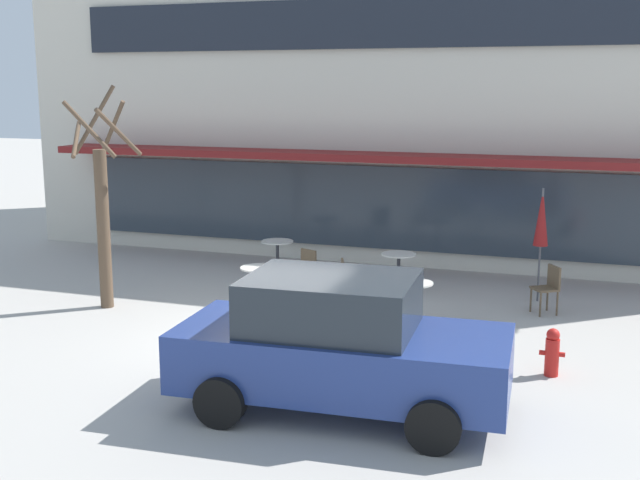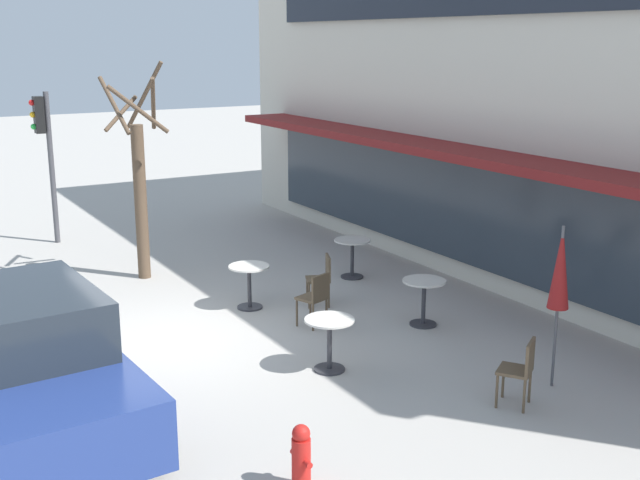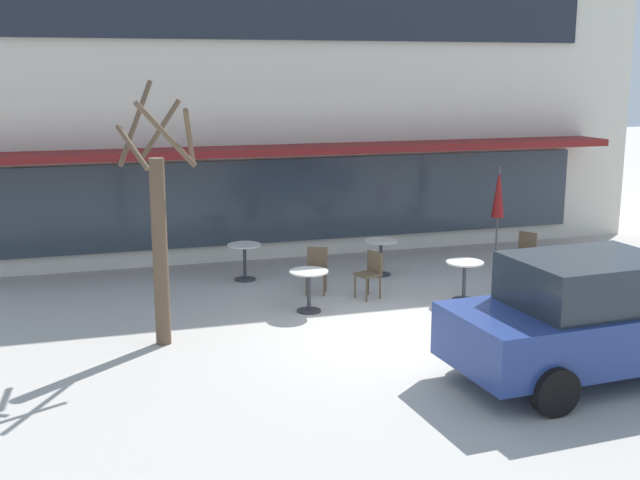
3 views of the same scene
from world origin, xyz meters
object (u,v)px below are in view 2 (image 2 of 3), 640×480
at_px(parked_sedan, 27,367).
at_px(patio_umbrella_green_folded, 560,269).
at_px(cafe_chair_0, 521,367).
at_px(cafe_chair_2, 315,296).
at_px(cafe_table_streetside, 249,279).
at_px(street_tree, 140,185).
at_px(cafe_table_near_wall, 352,252).
at_px(cafe_chair_1, 322,276).
at_px(cafe_table_mid_patio, 424,295).
at_px(traffic_light_pole, 45,142).
at_px(fire_hydrant, 301,456).
at_px(cafe_table_by_tree, 329,335).

bearing_deg(parked_sedan, patio_umbrella_green_folded, 72.15).
distance_m(cafe_chair_0, cafe_chair_2, 3.88).
height_order(cafe_table_streetside, street_tree, street_tree).
height_order(cafe_table_near_wall, cafe_chair_1, cafe_chair_1).
height_order(cafe_chair_0, street_tree, street_tree).
distance_m(cafe_chair_1, street_tree, 4.06).
bearing_deg(cafe_table_mid_patio, patio_umbrella_green_folded, 0.89).
xyz_separation_m(street_tree, traffic_light_pole, (-3.70, -0.92, 0.46)).
bearing_deg(traffic_light_pole, cafe_table_streetside, 16.51).
distance_m(cafe_chair_0, parked_sedan, 5.93).
bearing_deg(cafe_table_streetside, traffic_light_pole, -163.49).
height_order(parked_sedan, traffic_light_pole, traffic_light_pole).
height_order(patio_umbrella_green_folded, fire_hydrant, patio_umbrella_green_folded).
bearing_deg(cafe_chair_2, cafe_table_near_wall, 135.34).
xyz_separation_m(cafe_table_streetside, parked_sedan, (2.92, -4.19, 0.36)).
bearing_deg(cafe_chair_2, fire_hydrant, -31.81).
xyz_separation_m(cafe_table_streetside, patio_umbrella_green_folded, (4.95, 2.11, 1.11)).
bearing_deg(traffic_light_pole, fire_hydrant, -0.55).
distance_m(cafe_table_mid_patio, parked_sedan, 6.30).
xyz_separation_m(cafe_table_by_tree, cafe_chair_1, (-2.49, 1.35, 0.01)).
bearing_deg(traffic_light_pole, cafe_table_mid_patio, 24.74).
bearing_deg(patio_umbrella_green_folded, cafe_table_streetside, -156.95).
xyz_separation_m(cafe_chair_1, cafe_chair_2, (0.88, -0.65, 0.00)).
distance_m(cafe_chair_2, fire_hydrant, 4.78).
relative_size(parked_sedan, traffic_light_pole, 1.26).
xyz_separation_m(cafe_chair_0, cafe_chair_2, (-3.80, -0.77, 0.00)).
bearing_deg(cafe_table_by_tree, traffic_light_pole, -169.74).
xyz_separation_m(cafe_chair_2, street_tree, (-4.07, -1.49, 1.31)).
relative_size(cafe_table_mid_patio, patio_umbrella_green_folded, 0.35).
distance_m(cafe_table_mid_patio, fire_hydrant, 5.21).
xyz_separation_m(cafe_table_near_wall, cafe_chair_1, (1.14, -1.35, 0.01)).
relative_size(cafe_table_by_tree, cafe_chair_0, 0.85).
distance_m(cafe_chair_1, cafe_chair_2, 1.09).
bearing_deg(traffic_light_pole, cafe_table_near_wall, 37.46).
xyz_separation_m(cafe_table_mid_patio, parked_sedan, (0.73, -6.25, 0.36)).
xyz_separation_m(cafe_table_near_wall, parked_sedan, (3.57, -6.70, 0.36)).
height_order(cafe_chair_1, traffic_light_pole, traffic_light_pole).
distance_m(cafe_table_streetside, cafe_chair_1, 1.26).
bearing_deg(cafe_table_near_wall, parked_sedan, -61.96).
distance_m(cafe_table_mid_patio, traffic_light_pole, 9.62).
xyz_separation_m(cafe_chair_0, cafe_chair_1, (-4.68, -0.12, 0.00)).
xyz_separation_m(street_tree, fire_hydrant, (8.13, -1.03, -1.48)).
relative_size(cafe_table_streetside, patio_umbrella_green_folded, 0.35).
height_order(cafe_table_by_tree, parked_sedan, parked_sedan).
height_order(cafe_table_streetside, fire_hydrant, cafe_table_streetside).
distance_m(cafe_chair_2, parked_sedan, 4.96).
bearing_deg(fire_hydrant, parked_sedan, -139.11).
bearing_deg(street_tree, cafe_table_by_tree, 7.83).
height_order(cafe_table_near_wall, parked_sedan, parked_sedan).
bearing_deg(cafe_chair_0, street_tree, -163.98).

